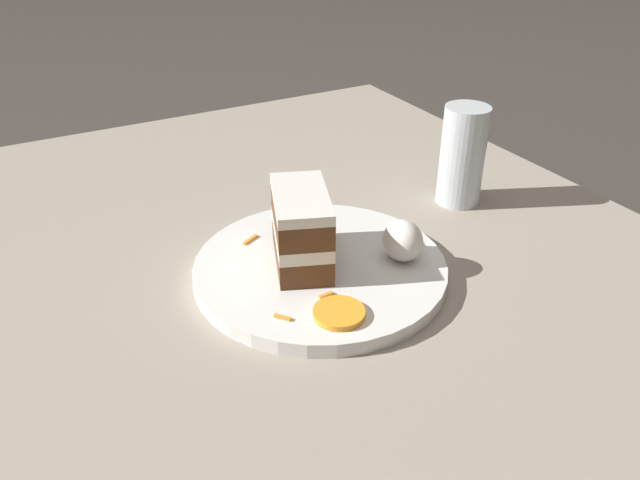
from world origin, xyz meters
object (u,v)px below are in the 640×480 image
(plate, at_px, (320,269))
(drinking_glass, at_px, (461,162))
(cream_dollop, at_px, (403,241))
(orange_garnish, at_px, (339,313))
(cake_slice, at_px, (301,228))

(plate, relative_size, drinking_glass, 2.11)
(drinking_glass, bearing_deg, cream_dollop, -57.97)
(cream_dollop, relative_size, orange_garnish, 0.92)
(plate, height_order, cake_slice, cake_slice)
(cake_slice, xyz_separation_m, orange_garnish, (0.11, -0.01, -0.04))
(cream_dollop, distance_m, orange_garnish, 0.13)
(cream_dollop, distance_m, drinking_glass, 0.20)
(cake_slice, height_order, orange_garnish, cake_slice)
(orange_garnish, bearing_deg, cream_dollop, 116.26)
(cream_dollop, xyz_separation_m, drinking_glass, (-0.11, 0.17, 0.02))
(orange_garnish, height_order, drinking_glass, drinking_glass)
(orange_garnish, distance_m, drinking_glass, 0.34)
(cream_dollop, relative_size, drinking_glass, 0.36)
(plate, xyz_separation_m, cream_dollop, (0.04, 0.09, 0.03))
(orange_garnish, xyz_separation_m, drinking_glass, (-0.17, 0.29, 0.04))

